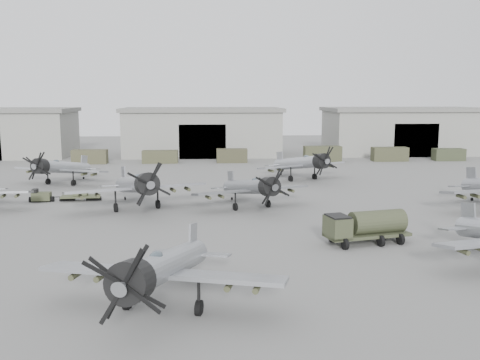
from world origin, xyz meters
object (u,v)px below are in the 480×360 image
Objects in this scene: aircraft_mid_1 at (137,185)px; aircraft_far_0 at (59,168)px; aircraft_mid_2 at (253,187)px; tug_trailer at (56,196)px; aircraft_near_1 at (161,269)px; fuel_tanker at (366,225)px; aircraft_far_1 at (304,163)px.

aircraft_far_0 is (-11.26, 15.41, -0.27)m from aircraft_mid_1.
aircraft_mid_1 is 1.16× the size of aircraft_mid_2.
tug_trailer is at bearing 144.81° from aircraft_mid_2.
aircraft_near_1 is at bearing -69.58° from tug_trailer.
aircraft_near_1 is at bearing -152.70° from fuel_tanker.
fuel_tanker is at bearing -36.64° from tug_trailer.
tug_trailer is (-13.11, 29.92, -1.79)m from aircraft_near_1.
aircraft_mid_2 is at bearing -14.12° from aircraft_far_0.
aircraft_far_0 reaches higher than fuel_tanker.
aircraft_far_1 is (30.57, 1.59, 0.09)m from aircraft_far_0.
aircraft_near_1 reaches higher than aircraft_far_1.
aircraft_mid_2 is at bearing 89.73° from aircraft_near_1.
aircraft_near_1 reaches higher than fuel_tanker.
tug_trailer is (-20.03, 5.20, -1.62)m from aircraft_mid_2.
aircraft_far_1 is at bearing 43.74° from aircraft_mid_2.
aircraft_mid_1 reaches higher than fuel_tanker.
aircraft_far_1 reaches higher than tug_trailer.
aircraft_mid_1 is at bearing 132.02° from fuel_tanker.
aircraft_near_1 reaches higher than aircraft_far_0.
aircraft_near_1 is 18.56m from fuel_tanker.
aircraft_far_1 is (15.17, 41.89, -0.03)m from aircraft_near_1.
tug_trailer is (2.30, -10.38, -1.67)m from aircraft_far_0.
aircraft_mid_2 is 1.69× the size of tug_trailer.
aircraft_far_0 is at bearing 123.48° from fuel_tanker.
tug_trailer is (-27.30, 18.00, -0.89)m from fuel_tanker.
aircraft_mid_1 is 25.73m from aircraft_far_1.
aircraft_mid_1 is 1.10× the size of aircraft_far_1.
aircraft_mid_2 is 1.75× the size of fuel_tanker.
aircraft_far_0 is at bearing 106.30° from aircraft_mid_1.
aircraft_mid_1 is 1.95× the size of tug_trailer.
aircraft_near_1 is 1.91× the size of fuel_tanker.
aircraft_near_1 is 1.85× the size of tug_trailer.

